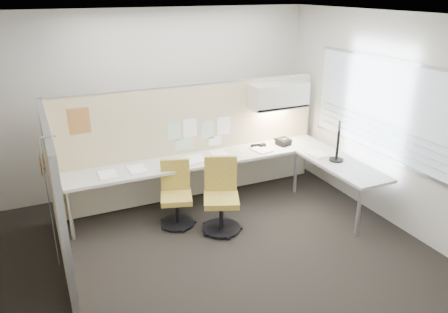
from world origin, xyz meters
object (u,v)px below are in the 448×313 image
chair_left (176,196)px  phone (283,142)px  monitor (338,141)px  desk (229,166)px  chair_right (221,198)px

chair_left → phone: bearing=28.8°
monitor → phone: bearing=60.1°
chair_left → phone: (1.94, 0.41, 0.37)m
monitor → phone: monitor is taller
chair_left → phone: 2.01m
desk → monitor: 1.62m
desk → phone: phone is taller
monitor → desk: bearing=100.8°
desk → chair_right: bearing=-122.6°
chair_right → chair_left: bearing=164.8°
chair_left → chair_right: bearing=-20.3°
desk → chair_right: size_ratio=4.10×
chair_right → phone: 1.67m
desk → chair_left: bearing=-164.3°
chair_left → chair_right: size_ratio=0.91×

